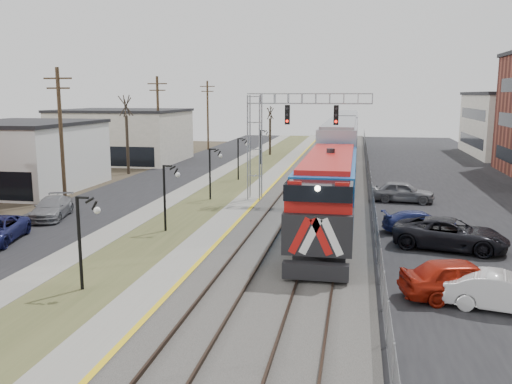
% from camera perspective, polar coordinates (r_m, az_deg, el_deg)
% --- Properties ---
extents(street_west, '(7.00, 120.00, 0.04)m').
position_cam_1_polar(street_west, '(50.93, -10.89, 0.98)').
color(street_west, black).
rests_on(street_west, ground).
extents(sidewalk, '(2.00, 120.00, 0.08)m').
position_cam_1_polar(sidewalk, '(49.47, -6.03, 0.86)').
color(sidewalk, gray).
rests_on(sidewalk, ground).
extents(grass_median, '(4.00, 120.00, 0.06)m').
position_cam_1_polar(grass_median, '(48.70, -2.64, 0.74)').
color(grass_median, '#454C28').
rests_on(grass_median, ground).
extents(platform, '(2.00, 120.00, 0.24)m').
position_cam_1_polar(platform, '(48.09, 0.84, 0.74)').
color(platform, gray).
rests_on(platform, ground).
extents(ballast_bed, '(8.00, 120.00, 0.20)m').
position_cam_1_polar(ballast_bed, '(47.51, 6.79, 0.53)').
color(ballast_bed, '#595651').
rests_on(ballast_bed, ground).
extents(parking_lot, '(16.00, 120.00, 0.04)m').
position_cam_1_polar(parking_lot, '(48.26, 21.15, -0.04)').
color(parking_lot, black).
rests_on(parking_lot, ground).
extents(platform_edge, '(0.24, 120.00, 0.01)m').
position_cam_1_polar(platform_edge, '(47.93, 1.87, 0.85)').
color(platform_edge, gold).
rests_on(platform_edge, platform).
extents(track_near, '(1.58, 120.00, 0.15)m').
position_cam_1_polar(track_near, '(47.65, 4.39, 0.81)').
color(track_near, '#2D2119').
rests_on(track_near, ballast_bed).
extents(track_far, '(1.58, 120.00, 0.15)m').
position_cam_1_polar(track_far, '(47.41, 8.60, 0.68)').
color(track_far, '#2D2119').
rests_on(track_far, ballast_bed).
extents(train, '(3.00, 63.05, 5.33)m').
position_cam_1_polar(train, '(55.13, 9.00, 4.73)').
color(train, '#1456AA').
rests_on(train, ground).
extents(signal_gantry, '(9.00, 1.07, 8.15)m').
position_cam_1_polar(signal_gantry, '(40.24, 2.28, 6.72)').
color(signal_gantry, gray).
rests_on(signal_gantry, ground).
extents(lampposts, '(0.14, 62.14, 4.00)m').
position_cam_1_polar(lampposts, '(32.57, -9.43, -0.61)').
color(lampposts, black).
rests_on(lampposts, ground).
extents(utility_poles, '(0.28, 80.28, 10.00)m').
position_cam_1_polar(utility_poles, '(42.72, -19.82, 5.54)').
color(utility_poles, '#4C3823').
rests_on(utility_poles, ground).
extents(fence, '(0.04, 120.00, 1.60)m').
position_cam_1_polar(fence, '(47.31, 11.89, 1.20)').
color(fence, gray).
rests_on(fence, ground).
extents(bare_trees, '(12.30, 42.30, 5.95)m').
position_cam_1_polar(bare_trees, '(54.63, -10.62, 4.44)').
color(bare_trees, '#382D23').
rests_on(bare_trees, ground).
extents(car_lot_a, '(5.14, 2.99, 1.64)m').
position_cam_1_polar(car_lot_a, '(23.11, 20.88, -8.67)').
color(car_lot_a, '#A01C0C').
rests_on(car_lot_a, ground).
extents(car_lot_b, '(4.53, 2.43, 1.42)m').
position_cam_1_polar(car_lot_b, '(22.59, 24.67, -9.69)').
color(car_lot_b, silver).
rests_on(car_lot_b, ground).
extents(car_lot_c, '(6.25, 3.91, 1.61)m').
position_cam_1_polar(car_lot_c, '(30.22, 19.75, -4.24)').
color(car_lot_c, black).
rests_on(car_lot_c, ground).
extents(car_lot_d, '(4.63, 2.58, 1.27)m').
position_cam_1_polar(car_lot_d, '(33.24, 16.91, -3.10)').
color(car_lot_d, navy).
rests_on(car_lot_d, ground).
extents(car_lot_e, '(4.76, 2.34, 1.56)m').
position_cam_1_polar(car_lot_e, '(42.30, 15.21, -0.02)').
color(car_lot_e, slate).
rests_on(car_lot_e, ground).
extents(car_street_b, '(3.02, 5.05, 1.37)m').
position_cam_1_polar(car_street_b, '(37.95, -20.69, -1.62)').
color(car_street_b, gray).
rests_on(car_street_b, ground).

